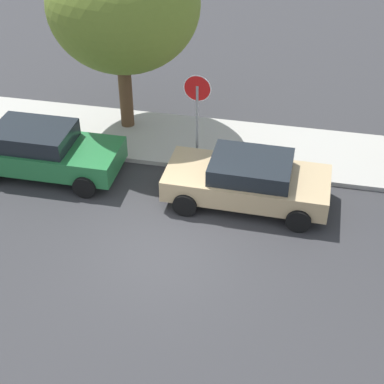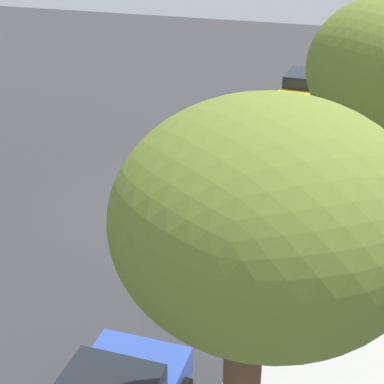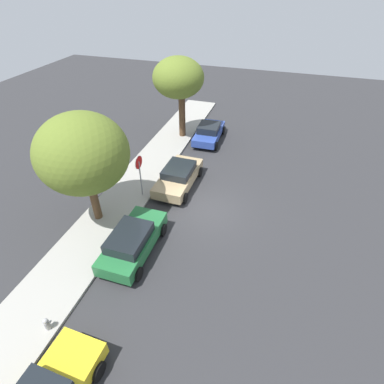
% 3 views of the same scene
% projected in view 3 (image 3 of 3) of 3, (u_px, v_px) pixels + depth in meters
% --- Properties ---
extents(ground_plane, '(60.00, 60.00, 0.00)m').
position_uv_depth(ground_plane, '(208.00, 209.00, 17.11)').
color(ground_plane, '#2D2D30').
extents(sidewalk_curb, '(32.00, 2.91, 0.14)m').
position_uv_depth(sidewalk_curb, '(129.00, 192.00, 18.27)').
color(sidewalk_curb, '#9E9B93').
rests_on(sidewalk_curb, ground_plane).
extents(stop_sign, '(0.79, 0.08, 2.77)m').
position_uv_depth(stop_sign, '(140.00, 170.00, 16.93)').
color(stop_sign, gray).
rests_on(stop_sign, ground_plane).
extents(parked_car_tan, '(4.36, 2.14, 1.36)m').
position_uv_depth(parked_car_tan, '(179.00, 176.00, 18.55)').
color(parked_car_tan, tan).
rests_on(parked_car_tan, ground_plane).
extents(parked_car_green, '(4.25, 2.01, 1.45)m').
position_uv_depth(parked_car_green, '(133.00, 241.00, 14.12)').
color(parked_car_green, '#236B38').
rests_on(parked_car_green, ground_plane).
extents(parked_car_blue, '(4.15, 2.06, 1.36)m').
position_uv_depth(parked_car_blue, '(209.00, 132.00, 23.50)').
color(parked_car_blue, '#2D479E').
rests_on(parked_car_blue, ground_plane).
extents(street_tree_near_corner, '(4.44, 4.44, 5.98)m').
position_uv_depth(street_tree_near_corner, '(83.00, 154.00, 14.15)').
color(street_tree_near_corner, '#513823').
rests_on(street_tree_near_corner, ground_plane).
extents(street_tree_mid_block, '(3.73, 3.73, 6.17)m').
position_uv_depth(street_tree_mid_block, '(178.00, 79.00, 21.50)').
color(street_tree_mid_block, '#513823').
rests_on(street_tree_mid_block, ground_plane).
extents(fire_hydrant, '(0.30, 0.22, 0.72)m').
position_uv_depth(fire_hydrant, '(47.00, 325.00, 11.22)').
color(fire_hydrant, '#A5A5A8').
rests_on(fire_hydrant, ground_plane).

